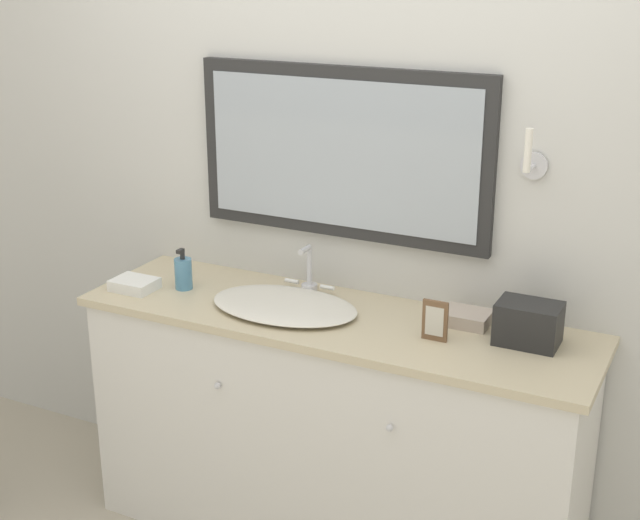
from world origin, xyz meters
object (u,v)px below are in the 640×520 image
(soap_bottle, at_px, (183,273))
(appliance_box, at_px, (528,324))
(sink_basin, at_px, (285,304))
(picture_frame, at_px, (435,321))

(soap_bottle, distance_m, appliance_box, 1.29)
(sink_basin, height_order, appliance_box, sink_basin)
(soap_bottle, height_order, picture_frame, soap_bottle)
(appliance_box, bearing_deg, picture_frame, -158.36)
(sink_basin, relative_size, picture_frame, 3.96)
(picture_frame, bearing_deg, soap_bottle, 178.66)
(appliance_box, bearing_deg, sink_basin, -173.53)
(appliance_box, xyz_separation_m, picture_frame, (-0.28, -0.11, -0.00))
(sink_basin, xyz_separation_m, picture_frame, (0.57, -0.01, 0.05))
(sink_basin, distance_m, soap_bottle, 0.44)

